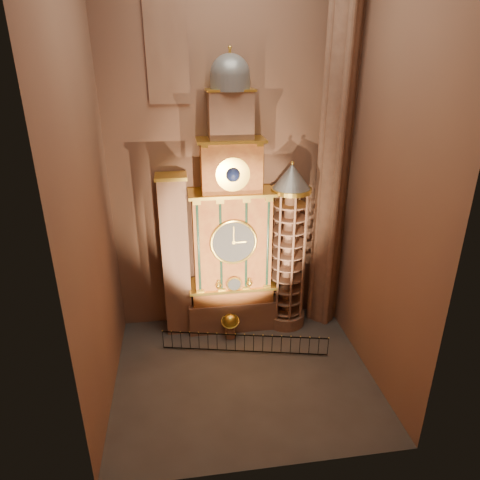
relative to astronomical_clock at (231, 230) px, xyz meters
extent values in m
plane|color=#383330|center=(0.00, -4.96, -6.68)|extent=(14.00, 14.00, 0.00)
plane|color=#8D664C|center=(0.00, 1.04, 4.32)|extent=(22.00, 0.00, 22.00)
plane|color=#8D664C|center=(-7.00, -4.96, 4.32)|extent=(0.00, 22.00, 22.00)
plane|color=#8D664C|center=(7.00, -4.96, 4.32)|extent=(0.00, 22.00, 22.00)
cube|color=#8C634C|center=(0.00, 0.04, -5.68)|extent=(5.60, 2.20, 2.00)
cube|color=brown|center=(0.00, 0.04, -4.18)|extent=(5.00, 2.00, 1.00)
cube|color=yellow|center=(0.00, -0.01, -3.63)|extent=(5.40, 2.30, 0.18)
cube|color=brown|center=(0.00, 0.04, -0.68)|extent=(4.60, 2.00, 6.00)
cylinder|color=black|center=(-2.05, -0.82, -0.68)|extent=(0.32, 0.32, 5.60)
cylinder|color=black|center=(-0.75, -0.82, -0.68)|extent=(0.32, 0.32, 5.60)
cylinder|color=black|center=(0.75, -0.82, -0.68)|extent=(0.32, 0.32, 5.60)
cylinder|color=black|center=(2.05, -0.82, -0.68)|extent=(0.32, 0.32, 5.60)
cube|color=yellow|center=(0.00, -0.01, 2.37)|extent=(5.00, 2.25, 0.18)
cylinder|color=#2D3033|center=(0.00, -0.97, -0.38)|extent=(2.60, 0.12, 2.60)
torus|color=yellow|center=(0.00, -1.02, -0.38)|extent=(2.80, 0.16, 2.80)
cylinder|color=yellow|center=(0.00, -1.12, -3.08)|extent=(0.90, 0.10, 0.90)
sphere|color=yellow|center=(-0.95, -1.07, -3.13)|extent=(0.36, 0.36, 0.36)
sphere|color=yellow|center=(0.95, -1.07, -3.13)|extent=(0.36, 0.36, 0.36)
cube|color=brown|center=(0.00, 0.04, 3.82)|extent=(3.40, 1.80, 3.00)
sphere|color=#0D1C44|center=(0.00, -0.87, 3.62)|extent=(0.80, 0.80, 0.80)
cube|color=yellow|center=(0.00, -0.01, 5.37)|extent=(3.80, 2.00, 0.15)
cube|color=#8C634C|center=(0.00, 0.04, 6.62)|extent=(2.40, 1.60, 2.60)
sphere|color=slate|center=(0.00, 0.04, 8.72)|extent=(2.10, 2.10, 2.10)
cylinder|color=yellow|center=(0.00, 0.04, 9.62)|extent=(0.14, 0.14, 0.80)
cube|color=#8C634C|center=(-3.40, 0.04, -1.68)|extent=(1.60, 1.40, 10.00)
cube|color=yellow|center=(-3.40, -0.38, -3.68)|extent=(1.35, 0.10, 2.10)
cube|color=#4F1915|center=(-3.40, -0.44, -3.68)|extent=(1.05, 0.04, 1.75)
cube|color=yellow|center=(-3.40, -0.38, -1.08)|extent=(1.35, 0.10, 2.10)
cube|color=#4F1915|center=(-3.40, -0.44, -1.08)|extent=(1.05, 0.04, 1.75)
cube|color=yellow|center=(-3.40, -0.38, 1.52)|extent=(1.35, 0.10, 2.10)
cube|color=#4F1915|center=(-3.40, -0.44, 1.52)|extent=(1.05, 0.04, 1.75)
cube|color=yellow|center=(-3.40, 0.04, 3.42)|extent=(1.80, 1.60, 0.20)
cylinder|color=#8C634C|center=(3.50, -0.26, -6.28)|extent=(2.50, 2.50, 0.80)
cylinder|color=#8C634C|center=(3.50, -0.26, -1.78)|extent=(0.70, 0.70, 8.20)
cylinder|color=yellow|center=(3.50, -0.26, 2.42)|extent=(2.40, 2.40, 0.25)
cone|color=slate|center=(3.50, -0.26, 3.22)|extent=(2.30, 2.30, 1.50)
sphere|color=yellow|center=(3.50, -0.26, 4.02)|extent=(0.20, 0.20, 0.20)
cylinder|color=#8C634C|center=(6.10, 0.04, 4.32)|extent=(1.60, 1.60, 22.00)
cylinder|color=#8C634C|center=(6.90, 0.04, 4.32)|extent=(0.44, 0.44, 22.00)
cylinder|color=#8C634C|center=(5.30, 0.04, 4.32)|extent=(0.44, 0.44, 22.00)
cylinder|color=#8C634C|center=(6.10, 0.84, 4.32)|extent=(0.44, 0.44, 22.00)
cylinder|color=#8C634C|center=(6.10, -0.76, 4.32)|extent=(0.44, 0.44, 22.00)
cube|color=#3A1B7C|center=(-3.20, 0.98, 9.82)|extent=(2.00, 0.10, 5.00)
cube|color=#8C634C|center=(-3.20, 0.92, 9.82)|extent=(2.20, 0.06, 5.20)
cylinder|color=#8C634C|center=(-0.30, -1.43, -6.32)|extent=(0.62, 0.62, 0.72)
sphere|color=gold|center=(-0.30, -1.43, -5.50)|extent=(0.92, 0.92, 0.92)
torus|color=gold|center=(-0.30, -1.43, -5.50)|extent=(1.30, 1.25, 0.50)
cube|color=black|center=(0.33, -3.09, -5.43)|extent=(9.56, 2.16, 0.05)
cube|color=black|center=(0.33, -3.09, -6.57)|extent=(9.56, 2.16, 0.05)
camera|label=1|loc=(-2.94, -23.69, 9.51)|focal=32.00mm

